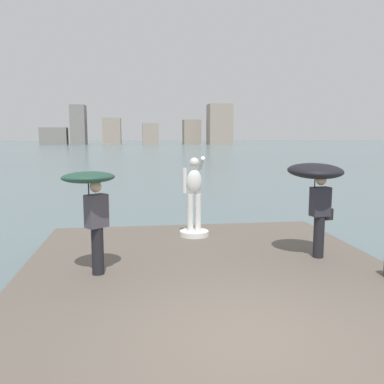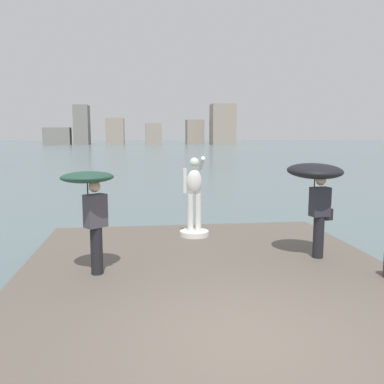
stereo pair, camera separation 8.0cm
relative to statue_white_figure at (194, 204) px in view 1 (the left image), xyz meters
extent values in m
plane|color=slate|center=(-0.08, 34.63, -1.21)|extent=(400.00, 400.00, 0.00)
cube|color=#60564C|center=(-0.08, -3.53, -1.01)|extent=(7.15, 9.68, 0.40)
cylinder|color=white|center=(0.00, -0.01, -0.74)|extent=(0.74, 0.74, 0.12)
cylinder|color=white|center=(-0.10, -0.01, -0.21)|extent=(0.15, 0.15, 0.95)
cylinder|color=white|center=(0.10, -0.01, -0.21)|extent=(0.15, 0.15, 0.95)
ellipsoid|color=white|center=(0.00, -0.01, 0.57)|extent=(0.38, 0.26, 0.61)
sphere|color=white|center=(0.00, -0.01, 1.06)|extent=(0.24, 0.24, 0.24)
cylinder|color=white|center=(-0.24, -0.01, 0.61)|extent=(0.10, 0.10, 0.62)
cylinder|color=white|center=(0.22, 0.26, 1.01)|extent=(0.10, 0.59, 0.40)
cylinder|color=black|center=(-2.16, -2.69, -0.37)|extent=(0.22, 0.22, 0.88)
cube|color=#47424C|center=(-2.16, -2.69, 0.37)|extent=(0.45, 0.42, 0.60)
sphere|color=beige|center=(-2.16, -2.69, 0.82)|extent=(0.21, 0.21, 0.21)
cylinder|color=#262626|center=(-2.28, -2.73, 0.68)|extent=(0.02, 0.02, 0.51)
ellipsoid|color=#234738|center=(-2.28, -2.73, 0.99)|extent=(1.32, 1.32, 0.22)
cylinder|color=black|center=(2.31, -2.22, -0.37)|extent=(0.22, 0.22, 0.88)
cube|color=#2D2D38|center=(2.31, -2.22, 0.37)|extent=(0.41, 0.30, 0.60)
sphere|color=beige|center=(2.31, -2.22, 0.82)|extent=(0.21, 0.21, 0.21)
cylinder|color=#262626|center=(2.18, -2.20, 0.68)|extent=(0.02, 0.02, 0.51)
ellipsoid|color=black|center=(2.18, -2.20, 1.01)|extent=(1.29, 1.31, 0.36)
cube|color=black|center=(2.52, -2.17, 0.09)|extent=(0.19, 0.13, 0.24)
cube|color=gray|center=(-27.02, 126.09, 1.48)|extent=(8.30, 4.08, 5.38)
cube|color=gray|center=(-19.43, 127.18, 5.01)|extent=(4.56, 7.12, 12.43)
cube|color=gray|center=(-8.92, 126.03, 2.98)|extent=(5.63, 7.48, 8.38)
cube|color=gray|center=(3.25, 123.55, 2.12)|extent=(5.00, 6.12, 6.65)
cube|color=gray|center=(17.40, 130.38, 2.85)|extent=(5.71, 6.36, 8.11)
cube|color=gray|center=(25.72, 123.80, 5.25)|extent=(7.55, 7.23, 12.91)
camera|label=1|loc=(-1.43, -10.20, 1.73)|focal=38.77mm
camera|label=2|loc=(-1.35, -10.21, 1.73)|focal=38.77mm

